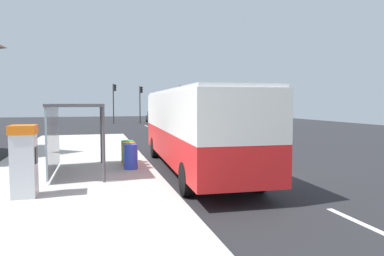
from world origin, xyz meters
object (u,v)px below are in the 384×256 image
Objects in this scene: white_van at (182,118)px; traffic_light_near_side at (181,98)px; sedan_near at (154,117)px; recycling_bin_blue at (131,157)px; traffic_light_far_side at (114,97)px; recycling_bin_green at (128,152)px; bus at (194,125)px; recycling_bin_orange at (129,154)px; traffic_light_median at (141,98)px; bus_shelter at (69,120)px; ticket_machine at (24,160)px.

traffic_light_near_side is at bearing 77.36° from white_van.
recycling_bin_blue is at bearing -100.45° from sedan_near.
traffic_light_far_side reaches higher than white_van.
sedan_near is 4.77m from traffic_light_near_side.
recycling_bin_green is 0.19× the size of traffic_light_far_side.
recycling_bin_orange is (-2.49, 0.83, -1.19)m from bus.
recycling_bin_orange is 0.19× the size of traffic_light_median.
traffic_light_near_side is at bearing 73.17° from recycling_bin_orange.
bus_shelter is at bearing -101.14° from traffic_light_median.
traffic_light_near_side is (9.70, 31.37, 2.68)m from recycling_bin_green.
traffic_light_near_side reaches higher than bus.
bus_shelter reaches higher than recycling_bin_green.
bus is at bearing -87.64° from traffic_light_far_side.
traffic_light_median is at bearing 12.87° from traffic_light_far_side.
recycling_bin_orange is at bearing 52.32° from ticket_machine.
traffic_light_far_side is at bearing 88.09° from recycling_bin_orange.
sedan_near is at bearing 24.55° from traffic_light_median.
traffic_light_far_side reaches higher than bus.
traffic_light_median is at bearing -155.45° from sedan_near.
traffic_light_near_side is (9.70, 32.07, 2.68)m from recycling_bin_orange.
white_van reaches higher than recycling_bin_blue.
white_van is 1.03× the size of traffic_light_far_side.
sedan_near is 4.70× the size of recycling_bin_blue.
recycling_bin_blue is 0.19× the size of traffic_light_near_side.
traffic_light_near_side reaches higher than ticket_machine.
white_van is 15.21m from traffic_light_near_side.
white_van reaches higher than ticket_machine.
bus reaches higher than sedan_near.
white_van is 5.54× the size of recycling_bin_green.
bus is at bearing -2.95° from recycling_bin_blue.
white_van is at bearing -90.33° from sedan_near.
white_van is 16.53m from traffic_light_median.
recycling_bin_orange is at bearing -110.24° from white_van.
white_van is 5.54× the size of recycling_bin_blue.
traffic_light_far_side is (4.25, 36.96, 2.23)m from ticket_machine.
traffic_light_near_side reaches higher than sedan_near.
traffic_light_median is at bearing 78.39° from ticket_machine.
recycling_bin_orange is 33.62m from traffic_light_near_side.
traffic_light_near_side is (3.20, -2.47, 2.54)m from sedan_near.
white_van reaches higher than recycling_bin_green.
recycling_bin_green is 32.95m from traffic_light_near_side.
recycling_bin_green is (0.00, 1.40, 0.00)m from recycling_bin_blue.
bus is at bearing -31.55° from recycling_bin_green.
recycling_bin_blue is 2.65m from bus_shelter.
recycling_bin_blue is 0.70m from recycling_bin_orange.
ticket_machine is 4.66m from recycling_bin_blue.
recycling_bin_orange is (0.00, 0.70, 0.00)m from recycling_bin_blue.
ticket_machine is 2.04× the size of recycling_bin_orange.
bus_shelter is at bearing 73.45° from ticket_machine.
white_van is at bearing 69.76° from recycling_bin_orange.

